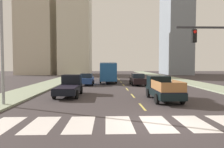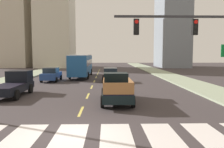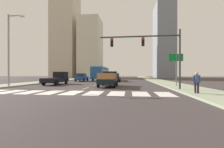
# 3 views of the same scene
# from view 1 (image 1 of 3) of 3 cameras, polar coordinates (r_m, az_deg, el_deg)

# --- Properties ---
(ground_plane) EXTENTS (160.00, 160.00, 0.00)m
(ground_plane) POSITION_cam_1_polar(r_m,az_deg,el_deg) (10.62, 12.76, -13.77)
(ground_plane) COLOR #3C3435
(sidewalk_right) EXTENTS (3.90, 110.00, 0.15)m
(sidewalk_right) POSITION_cam_1_polar(r_m,az_deg,el_deg) (31.20, 24.42, -2.89)
(sidewalk_right) COLOR #96A285
(sidewalk_right) RESTS_ON ground
(sidewalk_left) EXTENTS (3.90, 110.00, 0.15)m
(sidewalk_left) POSITION_cam_1_polar(r_m,az_deg,el_deg) (29.29, -18.82, -3.14)
(sidewalk_left) COLOR #96A285
(sidewalk_left) RESTS_ON ground
(crosswalk_stripe_0) EXTENTS (1.35, 2.95, 0.01)m
(crosswalk_stripe_0) POSITION_cam_1_polar(r_m,az_deg,el_deg) (11.52, -29.08, -12.71)
(crosswalk_stripe_0) COLOR silver
(crosswalk_stripe_0) RESTS_ON ground
(crosswalk_stripe_1) EXTENTS (1.35, 2.95, 0.01)m
(crosswalk_stripe_1) POSITION_cam_1_polar(r_m,az_deg,el_deg) (10.79, -19.65, -13.57)
(crosswalk_stripe_1) COLOR silver
(crosswalk_stripe_1) RESTS_ON ground
(crosswalk_stripe_2) EXTENTS (1.35, 2.95, 0.01)m
(crosswalk_stripe_2) POSITION_cam_1_polar(r_m,az_deg,el_deg) (10.38, -9.10, -14.10)
(crosswalk_stripe_2) COLOR silver
(crosswalk_stripe_2) RESTS_ON ground
(crosswalk_stripe_3) EXTENTS (1.35, 2.95, 0.01)m
(crosswalk_stripe_3) POSITION_cam_1_polar(r_m,az_deg,el_deg) (10.32, 1.96, -14.17)
(crosswalk_stripe_3) COLOR silver
(crosswalk_stripe_3) RESTS_ON ground
(crosswalk_stripe_4) EXTENTS (1.35, 2.95, 0.01)m
(crosswalk_stripe_4) POSITION_cam_1_polar(r_m,az_deg,el_deg) (10.62, 12.76, -13.75)
(crosswalk_stripe_4) COLOR silver
(crosswalk_stripe_4) RESTS_ON ground
(crosswalk_stripe_5) EXTENTS (1.35, 2.95, 0.01)m
(crosswalk_stripe_5) POSITION_cam_1_polar(r_m,az_deg,el_deg) (11.25, 22.60, -12.95)
(crosswalk_stripe_5) COLOR silver
(crosswalk_stripe_5) RESTS_ON ground
(lane_dash_0) EXTENTS (0.16, 2.40, 0.01)m
(lane_dash_0) POSITION_cam_1_polar(r_m,az_deg,el_deg) (14.41, 8.72, -9.32)
(lane_dash_0) COLOR #D9C455
(lane_dash_0) RESTS_ON ground
(lane_dash_1) EXTENTS (0.16, 2.40, 0.01)m
(lane_dash_1) POSITION_cam_1_polar(r_m,az_deg,el_deg) (19.27, 6.00, -6.23)
(lane_dash_1) COLOR #D9C455
(lane_dash_1) RESTS_ON ground
(lane_dash_2) EXTENTS (0.16, 2.40, 0.01)m
(lane_dash_2) POSITION_cam_1_polar(r_m,az_deg,el_deg) (24.18, 4.39, -4.39)
(lane_dash_2) COLOR #D9C455
(lane_dash_2) RESTS_ON ground
(lane_dash_3) EXTENTS (0.16, 2.40, 0.01)m
(lane_dash_3) POSITION_cam_1_polar(r_m,az_deg,el_deg) (29.12, 3.34, -3.17)
(lane_dash_3) COLOR #D9C455
(lane_dash_3) RESTS_ON ground
(lane_dash_4) EXTENTS (0.16, 2.40, 0.01)m
(lane_dash_4) POSITION_cam_1_polar(r_m,az_deg,el_deg) (34.08, 2.59, -2.31)
(lane_dash_4) COLOR #D9C455
(lane_dash_4) RESTS_ON ground
(lane_dash_5) EXTENTS (0.16, 2.40, 0.01)m
(lane_dash_5) POSITION_cam_1_polar(r_m,az_deg,el_deg) (39.05, 2.03, -1.66)
(lane_dash_5) COLOR #D9C455
(lane_dash_5) RESTS_ON ground
(lane_dash_6) EXTENTS (0.16, 2.40, 0.01)m
(lane_dash_6) POSITION_cam_1_polar(r_m,az_deg,el_deg) (44.03, 1.60, -1.16)
(lane_dash_6) COLOR #D9C455
(lane_dash_6) RESTS_ON ground
(lane_dash_7) EXTENTS (0.16, 2.40, 0.01)m
(lane_dash_7) POSITION_cam_1_polar(r_m,az_deg,el_deg) (49.01, 1.26, -0.76)
(lane_dash_7) COLOR #D9C455
(lane_dash_7) RESTS_ON ground
(pickup_stakebed) EXTENTS (2.18, 5.20, 1.96)m
(pickup_stakebed) POSITION_cam_1_polar(r_m,az_deg,el_deg) (17.55, 14.27, -4.11)
(pickup_stakebed) COLOR black
(pickup_stakebed) RESTS_ON ground
(pickup_dark) EXTENTS (2.18, 5.20, 1.96)m
(pickup_dark) POSITION_cam_1_polar(r_m,az_deg,el_deg) (19.70, -12.08, -3.39)
(pickup_dark) COLOR black
(pickup_dark) RESTS_ON ground
(city_bus) EXTENTS (2.72, 10.80, 3.32)m
(city_bus) POSITION_cam_1_polar(r_m,az_deg,el_deg) (34.25, -1.15, 0.99)
(city_bus) COLOR #1E518E
(city_bus) RESTS_ON ground
(sedan_near_right) EXTENTS (2.02, 4.40, 1.72)m
(sedan_near_right) POSITION_cam_1_polar(r_m,az_deg,el_deg) (29.27, -7.30, -1.48)
(sedan_near_right) COLOR navy
(sedan_near_right) RESTS_ON ground
(sedan_near_left) EXTENTS (2.02, 4.40, 1.72)m
(sedan_near_left) POSITION_cam_1_polar(r_m,az_deg,el_deg) (28.88, 7.40, -1.53)
(sedan_near_left) COLOR black
(sedan_near_left) RESTS_ON ground
(streetlight_left) EXTENTS (2.20, 0.28, 9.00)m
(streetlight_left) POSITION_cam_1_polar(r_m,az_deg,el_deg) (16.20, -28.67, 9.37)
(streetlight_left) COLOR gray
(streetlight_left) RESTS_ON ground
(block_mid_left) EXTENTS (7.05, 11.59, 29.27)m
(block_mid_left) POSITION_cam_1_polar(r_m,az_deg,el_deg) (64.99, 17.92, 12.93)
(block_mid_left) COLOR gray
(block_mid_left) RESTS_ON ground
(block_mid_right) EXTENTS (8.80, 11.14, 25.06)m
(block_mid_right) POSITION_cam_1_polar(r_m,az_deg,el_deg) (61.75, -10.38, 11.58)
(block_mid_right) COLOR beige
(block_mid_right) RESTS_ON ground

